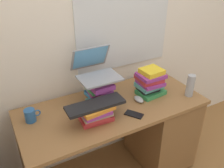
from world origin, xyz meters
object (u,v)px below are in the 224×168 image
at_px(book_stack_tall, 100,91).
at_px(book_stack_keyboard_riser, 96,113).
at_px(desk, 150,127).
at_px(cell_phone, 134,114).
at_px(laptop, 96,69).
at_px(computer_mouse, 139,99).
at_px(mug, 30,115).
at_px(keyboard, 95,105).
at_px(water_bottle, 190,86).
at_px(book_stack_side, 150,82).

bearing_deg(book_stack_tall, book_stack_keyboard_riser, -124.64).
height_order(desk, cell_phone, cell_phone).
distance_m(desk, book_stack_tall, 0.66).
height_order(book_stack_keyboard_riser, laptop, laptop).
bearing_deg(computer_mouse, mug, 169.30).
distance_m(laptop, cell_phone, 0.46).
xyz_separation_m(keyboard, water_bottle, (0.85, -0.06, -0.05)).
xyz_separation_m(book_stack_tall, computer_mouse, (0.29, -0.12, -0.10)).
bearing_deg(keyboard, water_bottle, -3.42).
relative_size(desk, laptop, 4.45).
bearing_deg(mug, desk, -7.96).
xyz_separation_m(book_stack_keyboard_riser, water_bottle, (0.85, -0.06, 0.02)).
height_order(computer_mouse, mug, mug).
bearing_deg(water_bottle, book_stack_tall, 160.73).
bearing_deg(cell_phone, computer_mouse, 12.16).
distance_m(computer_mouse, mug, 0.85).
height_order(desk, book_stack_keyboard_riser, book_stack_keyboard_riser).
xyz_separation_m(laptop, computer_mouse, (0.29, -0.19, -0.26)).
distance_m(book_stack_side, cell_phone, 0.36).
height_order(book_stack_keyboard_riser, water_bottle, water_bottle).
bearing_deg(mug, keyboard, -29.22).
relative_size(laptop, water_bottle, 1.75).
xyz_separation_m(book_stack_keyboard_riser, cell_phone, (0.28, -0.07, -0.07)).
height_order(desk, book_stack_tall, book_stack_tall).
bearing_deg(cell_phone, water_bottle, -32.61).
relative_size(mug, cell_phone, 0.86).
xyz_separation_m(book_stack_keyboard_riser, book_stack_side, (0.57, 0.12, 0.04)).
relative_size(water_bottle, cell_phone, 1.41).
bearing_deg(water_bottle, laptop, 155.93).
xyz_separation_m(laptop, mug, (-0.54, -0.03, -0.23)).
bearing_deg(computer_mouse, cell_phone, -134.23).
relative_size(book_stack_tall, book_stack_side, 1.01).
bearing_deg(desk, book_stack_tall, 167.48).
bearing_deg(computer_mouse, book_stack_keyboard_riser, -170.59).
distance_m(book_stack_tall, cell_phone, 0.32).
height_order(book_stack_tall, water_bottle, book_stack_tall).
height_order(book_stack_side, laptop, laptop).
height_order(laptop, computer_mouse, laptop).
xyz_separation_m(book_stack_side, cell_phone, (-0.28, -0.19, -0.11)).
height_order(book_stack_tall, laptop, laptop).
relative_size(book_stack_keyboard_riser, water_bottle, 1.31).
xyz_separation_m(book_stack_tall, laptop, (-0.00, 0.07, 0.16)).
bearing_deg(keyboard, book_stack_keyboard_riser, 83.26).
distance_m(computer_mouse, water_bottle, 0.45).
bearing_deg(water_bottle, keyboard, 176.02).
distance_m(keyboard, water_bottle, 0.85).
height_order(water_bottle, cell_phone, water_bottle).
bearing_deg(book_stack_tall, keyboard, -124.36).
xyz_separation_m(laptop, water_bottle, (0.72, -0.32, -0.18)).
bearing_deg(keyboard, book_stack_tall, 56.20).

